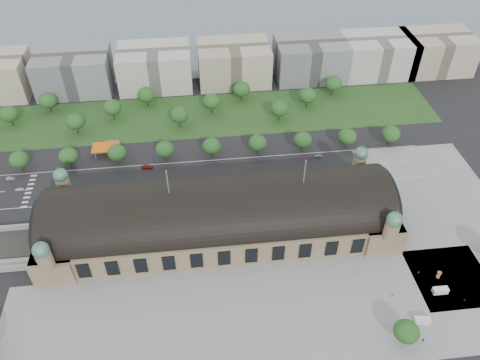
{
  "coord_description": "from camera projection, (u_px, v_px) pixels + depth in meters",
  "views": [
    {
      "loc": [
        -7.41,
        -139.67,
        153.53
      ],
      "look_at": [
        10.74,
        17.61,
        14.0
      ],
      "focal_mm": 35.0,
      "sensor_mm": 36.0,
      "label": 1
    }
  ],
  "objects": [
    {
      "name": "pedestrian_1",
      "position": [
        393.0,
        295.0,
        180.36
      ],
      "size": [
        0.62,
        0.72,
        1.66
      ],
      "primitive_type": "imported",
      "rotation": [
        0.0,
        0.0,
        1.13
      ],
      "color": "gray",
      "rests_on": "ground"
    },
    {
      "name": "tree_row_8",
      "position": [
        347.0,
        137.0,
        247.02
      ],
      "size": [
        9.6,
        9.6,
        11.52
      ],
      "color": "#2D2116",
      "rests_on": "ground"
    },
    {
      "name": "pedestrian_2",
      "position": [
        419.0,
        272.0,
        188.76
      ],
      "size": [
        0.45,
        0.76,
        1.54
      ],
      "primitive_type": "imported",
      "rotation": [
        0.0,
        0.0,
        1.59
      ],
      "color": "gray",
      "rests_on": "ground"
    },
    {
      "name": "office_2",
      "position": [
        74.0,
        72.0,
        290.55
      ],
      "size": [
        45.0,
        32.0,
        24.0
      ],
      "primitive_type": "cube",
      "color": "gray",
      "rests_on": "ground"
    },
    {
      "name": "tree_belt_10",
      "position": [
        308.0,
        96.0,
        276.88
      ],
      "size": [
        10.4,
        10.4,
        12.48
      ],
      "color": "#2D2116",
      "rests_on": "ground"
    },
    {
      "name": "parked_car_5",
      "position": [
        135.0,
        199.0,
        221.14
      ],
      "size": [
        5.24,
        3.73,
        1.33
      ],
      "primitive_type": "imported",
      "rotation": [
        0.0,
        0.0,
        -1.21
      ],
      "color": "gray",
      "rests_on": "ground"
    },
    {
      "name": "plaza_east",
      "position": [
        443.0,
        213.0,
        215.1
      ],
      "size": [
        56.0,
        100.0,
        0.12
      ],
      "primitive_type": "cube",
      "color": "gray",
      "rests_on": "ground"
    },
    {
      "name": "traffic_car_6",
      "position": [
        377.0,
        174.0,
        234.31
      ],
      "size": [
        5.13,
        2.69,
        1.38
      ],
      "primitive_type": "imported",
      "rotation": [
        0.0,
        0.0,
        -1.65
      ],
      "color": "silver",
      "rests_on": "ground"
    },
    {
      "name": "tree_plaza_s",
      "position": [
        406.0,
        331.0,
        162.18
      ],
      "size": [
        9.0,
        9.0,
        10.64
      ],
      "color": "#2D2116",
      "rests_on": "ground"
    },
    {
      "name": "tree_row_6",
      "position": [
        258.0,
        143.0,
        242.9
      ],
      "size": [
        9.6,
        9.6,
        11.52
      ],
      "color": "#2D2116",
      "rests_on": "ground"
    },
    {
      "name": "advertising_column",
      "position": [
        439.0,
        275.0,
        186.62
      ],
      "size": [
        1.71,
        1.71,
        3.25
      ],
      "color": "#BF2F37",
      "rests_on": "ground"
    },
    {
      "name": "tree_row_4",
      "position": [
        165.0,
        149.0,
        238.77
      ],
      "size": [
        9.6,
        9.6,
        11.52
      ],
      "color": "#2D2116",
      "rests_on": "ground"
    },
    {
      "name": "bus_west",
      "position": [
        182.0,
        184.0,
        227.67
      ],
      "size": [
        11.36,
        3.64,
        3.11
      ],
      "primitive_type": "imported",
      "rotation": [
        0.0,
        0.0,
        1.66
      ],
      "color": "#B52F1D",
      "rests_on": "ground"
    },
    {
      "name": "parked_car_0",
      "position": [
        48.0,
        208.0,
        216.6
      ],
      "size": [
        4.16,
        3.1,
        1.31
      ],
      "primitive_type": "imported",
      "rotation": [
        0.0,
        0.0,
        -1.08
      ],
      "color": "black",
      "rests_on": "ground"
    },
    {
      "name": "plaza_south",
      "position": [
        257.0,
        317.0,
        174.31
      ],
      "size": [
        190.0,
        48.0,
        0.12
      ],
      "primitive_type": "cube",
      "color": "gray",
      "rests_on": "ground"
    },
    {
      "name": "traffic_car_3",
      "position": [
        147.0,
        167.0,
        238.66
      ],
      "size": [
        5.84,
        2.73,
        1.65
      ],
      "primitive_type": "imported",
      "rotation": [
        0.0,
        0.0,
        1.5
      ],
      "color": "maroon",
      "rests_on": "ground"
    },
    {
      "name": "tree_belt_9",
      "position": [
        280.0,
        109.0,
        266.3
      ],
      "size": [
        10.4,
        10.4,
        12.48
      ],
      "color": "#2D2116",
      "rests_on": "ground"
    },
    {
      "name": "office_6",
      "position": [
        377.0,
        55.0,
        307.32
      ],
      "size": [
        45.0,
        32.0,
        24.0
      ],
      "primitive_type": "cube",
      "color": "#B7B5AE",
      "rests_on": "ground"
    },
    {
      "name": "tree_row_1",
      "position": [
        19.0,
        159.0,
        232.58
      ],
      "size": [
        9.6,
        9.6,
        11.52
      ],
      "color": "#2D2116",
      "rests_on": "ground"
    },
    {
      "name": "tree_belt_8",
      "position": [
        242.0,
        89.0,
        282.56
      ],
      "size": [
        10.4,
        10.4,
        12.48
      ],
      "color": "#2D2116",
      "rests_on": "ground"
    },
    {
      "name": "van_south",
      "position": [
        421.0,
        320.0,
        171.74
      ],
      "size": [
        6.07,
        3.07,
        2.52
      ],
      "rotation": [
        0.0,
        0.0,
        -0.13
      ],
      "color": "silver",
      "rests_on": "ground"
    },
    {
      "name": "tree_belt_6",
      "position": [
        179.0,
        115.0,
        261.4
      ],
      "size": [
        10.4,
        10.4,
        12.48
      ],
      "color": "#2D2116",
      "rests_on": "ground"
    },
    {
      "name": "bus_east",
      "position": [
        238.0,
        187.0,
        226.31
      ],
      "size": [
        10.71,
        2.97,
        2.95
      ],
      "primitive_type": "imported",
      "rotation": [
        0.0,
        0.0,
        1.52
      ],
      "color": "silver",
      "rests_on": "ground"
    },
    {
      "name": "tree_belt_5",
      "position": [
        146.0,
        95.0,
        277.66
      ],
      "size": [
        10.4,
        10.4,
        12.48
      ],
      "color": "#2D2116",
      "rests_on": "ground"
    },
    {
      "name": "tree_row_2",
      "position": [
        68.0,
        156.0,
        234.64
      ],
      "size": [
        9.6,
        9.6,
        11.52
      ],
      "color": "#2D2116",
      "rests_on": "ground"
    },
    {
      "name": "tree_belt_2",
      "position": [
        48.0,
        101.0,
        272.76
      ],
      "size": [
        10.4,
        10.4,
        12.48
      ],
      "color": "#2D2116",
      "rests_on": "ground"
    },
    {
      "name": "traffic_car_0",
      "position": [
        19.0,
        189.0,
        226.09
      ],
      "size": [
        3.87,
        1.7,
        1.3
      ],
      "primitive_type": "imported",
      "rotation": [
        0.0,
        0.0,
        -1.62
      ],
      "color": "white",
      "rests_on": "ground"
    },
    {
      "name": "tree_belt_4",
      "position": [
        112.0,
        108.0,
        267.08
      ],
      "size": [
        10.4,
        10.4,
        12.48
      ],
      "color": "#2D2116",
      "rests_on": "ground"
    },
    {
      "name": "traffic_car_2",
      "position": [
        53.0,
        197.0,
        222.17
      ],
      "size": [
        5.06,
        2.73,
        1.35
      ],
      "primitive_type": "imported",
      "rotation": [
        0.0,
        0.0,
        -1.47
      ],
      "color": "black",
      "rests_on": "ground"
    },
    {
      "name": "traffic_car_4",
      "position": [
        189.0,
        190.0,
        225.68
      ],
      "size": [
        3.98,
        1.77,
        1.33
      ],
      "primitive_type": "imported",
      "rotation": [
        0.0,
        0.0,
        -1.52
      ],
      "color": "#1A2549",
      "rests_on": "ground"
    },
    {
      "name": "tree_row_9",
      "position": [
        391.0,
        134.0,
        249.09
      ],
      "size": [
        9.6,
        9.6,
        11.52
      ],
      "color": "#2D2116",
      "rests_on": "ground"
    },
    {
      "name": "parked_car_3",
      "position": [
        144.0,
        201.0,
        220.02
      ],
      "size": [
        4.92,
        3.35,
        1.55
      ],
      "primitive_type": "imported",
      "rotation": [
        0.0,
        0.0,
        -1.2
      ],
      "color": "slate",
      "rests_on": "ground"
    },
    {
      "name": "office_4",
      "position": [
        234.0,
        63.0,
        299.15
      ],
      "size": [
        45.0,
        32.0,
        24.0
      ],
      "primitive_type": "cube",
      "color": "#BAAB92",
      "rests_on": "ground"
    },
    {
      "name": "pedestrian_3",
      "position": [
        465.0,
        300.0,
        178.74
      ],
      "size": [
        1.01,
        0.56,
        1.65
      ],
      "primitive_type": "imported",
      "rotation": [
        0.0,
        0.0,
        3.25
      ],
      "color": "gray",
      "rests_on": "ground"
    },
    {
      "name": "pedestrian_4",
      "position": [
        423.0,
        340.0,
        166.14
      ],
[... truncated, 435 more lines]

